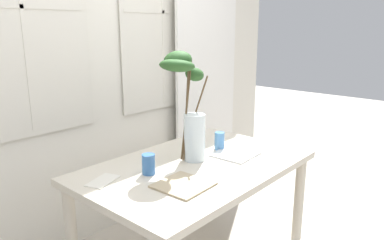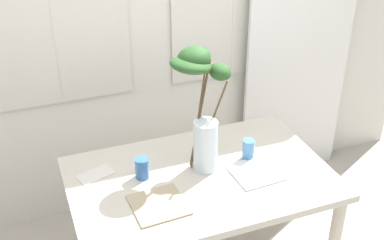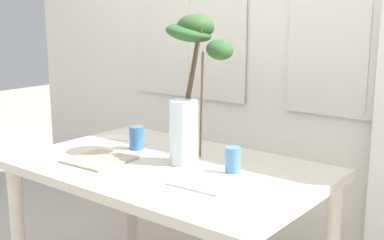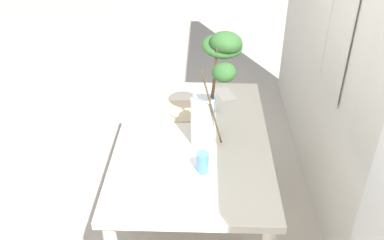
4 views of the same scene
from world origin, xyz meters
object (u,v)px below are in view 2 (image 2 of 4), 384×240
Objects in this scene: drinking_glass_blue_left at (142,168)px; drinking_glass_blue_right at (248,149)px; vase_with_branches at (201,102)px; plate_square_right at (255,172)px; dining_table at (200,189)px; plate_square_left at (159,205)px.

drinking_glass_blue_right reaches higher than drinking_glass_blue_left.
drinking_glass_blue_left is 0.96× the size of drinking_glass_blue_right.
vase_with_branches is 5.66× the size of drinking_glass_blue_right.
drinking_glass_blue_right is at bearing -11.23° from vase_with_branches.
plate_square_right is (-0.03, -0.15, -0.06)m from drinking_glass_blue_right.
dining_table is 0.36m from drinking_glass_blue_right.
vase_with_branches is at bearing 69.14° from dining_table.
drinking_glass_blue_left is at bearing 91.86° from plate_square_left.
drinking_glass_blue_left is 0.44× the size of plate_square_left.
drinking_glass_blue_left is at bearing -177.62° from vase_with_branches.
dining_table is 0.49m from vase_with_branches.
vase_with_branches is at bearing 2.38° from drinking_glass_blue_left.
vase_with_branches is 0.43m from drinking_glass_blue_right.
drinking_glass_blue_right is at bearing 10.65° from dining_table.
drinking_glass_blue_right reaches higher than plate_square_left.
dining_table is 12.09× the size of drinking_glass_blue_left.
dining_table is at bearing -110.86° from vase_with_branches.
plate_square_right is at bearing -17.54° from drinking_glass_blue_left.
plate_square_left is at bearing -172.64° from plate_square_right.
drinking_glass_blue_right is 0.16m from plate_square_right.
plate_square_right reaches higher than dining_table.
drinking_glass_blue_right reaches higher than plate_square_right.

